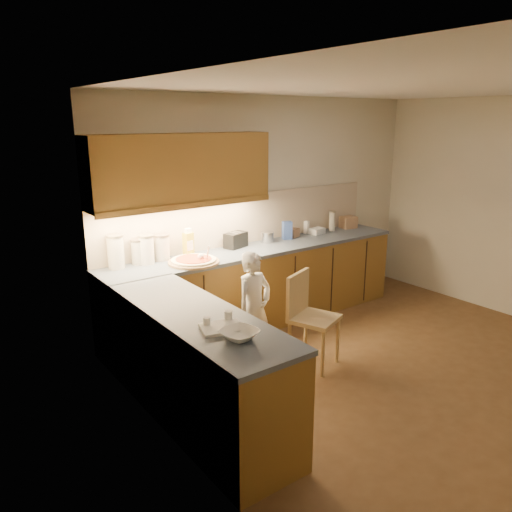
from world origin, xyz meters
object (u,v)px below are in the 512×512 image
pizza_on_board (194,261)px  toaster (236,240)px  child (254,308)px  wooden_chair (308,313)px  oil_jug (188,244)px

pizza_on_board → toaster: bearing=21.5°
child → wooden_chair: (0.40, -0.33, -0.03)m
oil_jug → toaster: size_ratio=1.02×
child → oil_jug: 1.04m
pizza_on_board → child: size_ratio=0.46×
pizza_on_board → oil_jug: oil_jug is taller
pizza_on_board → wooden_chair: 1.26m
oil_jug → wooden_chair: bearing=-63.5°
child → oil_jug: (-0.21, 0.89, 0.50)m
child → pizza_on_board: bearing=104.7°
child → oil_jug: bearing=94.1°
wooden_chair → toaster: size_ratio=3.05×
pizza_on_board → oil_jug: bearing=72.8°
child → wooden_chair: size_ratio=1.23×
wooden_chair → toaster: toaster is taller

